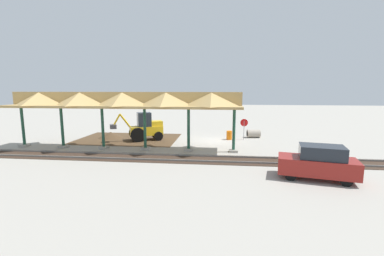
% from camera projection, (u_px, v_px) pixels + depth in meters
% --- Properties ---
extents(ground_plane, '(120.00, 120.00, 0.00)m').
position_uv_depth(ground_plane, '(215.00, 141.00, 25.79)').
color(ground_plane, '#9E998E').
extents(dirt_work_zone, '(10.18, 7.00, 0.01)m').
position_uv_depth(dirt_work_zone, '(128.00, 139.00, 26.70)').
color(dirt_work_zone, '#4C3823').
rests_on(dirt_work_zone, ground).
extents(platform_canopy, '(19.79, 3.20, 4.90)m').
position_uv_depth(platform_canopy, '(123.00, 101.00, 21.48)').
color(platform_canopy, '#9E998E').
rests_on(platform_canopy, ground).
extents(rail_tracks, '(60.00, 2.58, 0.15)m').
position_uv_depth(rail_tracks, '(213.00, 159.00, 18.80)').
color(rail_tracks, slate).
rests_on(rail_tracks, ground).
extents(stop_sign, '(0.76, 0.08, 2.13)m').
position_uv_depth(stop_sign, '(244.00, 125.00, 26.08)').
color(stop_sign, gray).
rests_on(stop_sign, ground).
extents(backhoe, '(5.06, 3.27, 2.82)m').
position_uv_depth(backhoe, '(145.00, 128.00, 25.81)').
color(backhoe, yellow).
rests_on(backhoe, ground).
extents(dirt_mound, '(5.28, 5.28, 1.23)m').
position_uv_depth(dirt_mound, '(111.00, 138.00, 27.34)').
color(dirt_mound, '#4C3823').
rests_on(dirt_mound, ground).
extents(concrete_pipe, '(1.45, 1.03, 0.86)m').
position_uv_depth(concrete_pipe, '(253.00, 134.00, 27.35)').
color(concrete_pipe, '#9E9384').
rests_on(concrete_pipe, ground).
extents(distant_parked_car, '(4.48, 2.63, 1.98)m').
position_uv_depth(distant_parked_car, '(318.00, 163.00, 14.63)').
color(distant_parked_car, maroon).
rests_on(distant_parked_car, ground).
extents(traffic_barrel, '(0.56, 0.56, 0.90)m').
position_uv_depth(traffic_barrel, '(229.00, 135.00, 26.24)').
color(traffic_barrel, orange).
rests_on(traffic_barrel, ground).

